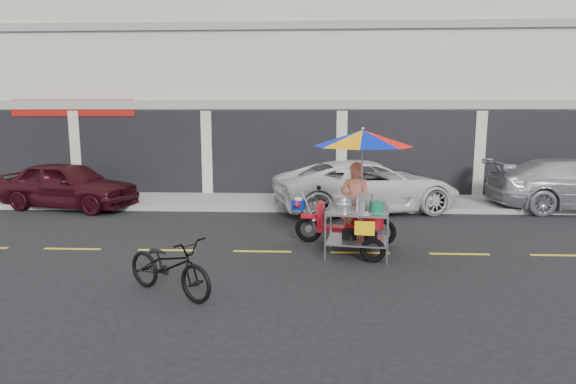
{
  "coord_description": "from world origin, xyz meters",
  "views": [
    {
      "loc": [
        -1.03,
        -9.53,
        2.8
      ],
      "look_at": [
        -1.5,
        0.6,
        1.15
      ],
      "focal_mm": 30.0,
      "sensor_mm": 36.0,
      "label": 1
    }
  ],
  "objects_px": {
    "maroon_sedan": "(68,185)",
    "near_bicycle": "(169,266)",
    "white_pickup": "(367,186)",
    "food_vendor_rig": "(358,174)"
  },
  "relations": [
    {
      "from": "white_pickup",
      "to": "near_bicycle",
      "type": "height_order",
      "value": "white_pickup"
    },
    {
      "from": "maroon_sedan",
      "to": "white_pickup",
      "type": "height_order",
      "value": "white_pickup"
    },
    {
      "from": "food_vendor_rig",
      "to": "maroon_sedan",
      "type": "bearing_deg",
      "value": 161.76
    },
    {
      "from": "white_pickup",
      "to": "maroon_sedan",
      "type": "bearing_deg",
      "value": 72.84
    },
    {
      "from": "maroon_sedan",
      "to": "near_bicycle",
      "type": "height_order",
      "value": "maroon_sedan"
    },
    {
      "from": "maroon_sedan",
      "to": "white_pickup",
      "type": "bearing_deg",
      "value": -77.11
    },
    {
      "from": "white_pickup",
      "to": "near_bicycle",
      "type": "bearing_deg",
      "value": 133.38
    },
    {
      "from": "white_pickup",
      "to": "near_bicycle",
      "type": "xyz_separation_m",
      "value": [
        -3.82,
        -6.75,
        -0.27
      ]
    },
    {
      "from": "maroon_sedan",
      "to": "near_bicycle",
      "type": "xyz_separation_m",
      "value": [
        5.03,
        -6.76,
        -0.24
      ]
    },
    {
      "from": "near_bicycle",
      "to": "food_vendor_rig",
      "type": "bearing_deg",
      "value": -18.17
    }
  ]
}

